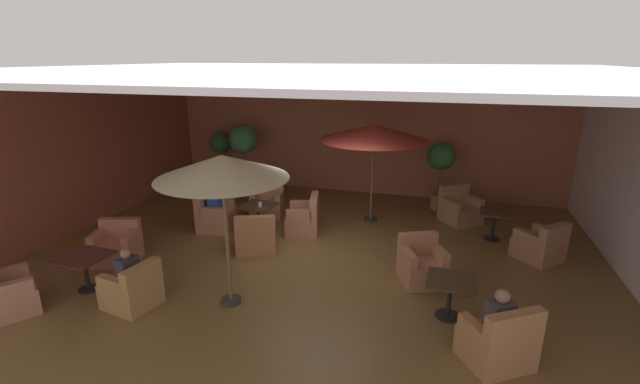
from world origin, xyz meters
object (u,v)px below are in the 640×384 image
Objects in this scene: armchair_rear_right_north at (7,294)px; armchair_mid_center_east at (422,265)px; cafe_table_mid_center at (450,288)px; patron_by_window at (215,200)px; armchair_front_left_west at (268,203)px; patron_blue_shirt at (128,268)px; cafe_table_rear_right at (84,262)px; iced_drink_cup at (260,204)px; cafe_table_front_right at (494,219)px; patio_umbrella_tall_red at (374,133)px; armchair_front_left_east at (256,237)px; potted_tree_mid_right at (441,162)px; patio_umbrella_center_beige at (222,168)px; armchair_rear_right_east at (132,289)px; armchair_front_right_east at (459,209)px; armchair_rear_right_south at (117,247)px; armchair_front_right_north at (540,245)px; potted_tree_left_corner at (243,145)px; armchair_front_left_north at (215,216)px; armchair_mid_center_north at (498,342)px; cafe_table_front_left at (258,211)px; armchair_front_left_south at (304,219)px; potted_tree_mid_left at (221,149)px; patron_with_friend at (500,314)px.

armchair_mid_center_east is at bearing 24.62° from armchair_rear_right_north.
cafe_table_mid_center is at bearing -64.86° from armchair_mid_center_east.
armchair_mid_center_east is (-0.49, 1.04, -0.18)m from cafe_table_mid_center.
armchair_rear_right_north is 1.64× the size of patron_by_window.
armchair_front_left_west is 4.64m from patron_blue_shirt.
iced_drink_cup is (1.90, 3.24, 0.17)m from cafe_table_rear_right.
patio_umbrella_tall_red is at bearing 172.43° from cafe_table_front_right.
armchair_front_left_west reaches higher than armchair_front_left_east.
cafe_table_front_right is (4.87, 2.03, 0.18)m from armchair_front_left_east.
potted_tree_mid_right is 5.83m from patron_by_window.
patron_blue_shirt is (-1.10, -2.54, 0.38)m from armchair_front_left_east.
armchair_front_left_east reaches higher than cafe_table_front_right.
armchair_mid_center_east is 0.39× the size of patio_umbrella_center_beige.
cafe_table_rear_right is 0.32× the size of patio_umbrella_center_beige.
armchair_rear_right_east reaches higher than iced_drink_cup.
armchair_rear_right_north is (-6.78, -1.84, -0.17)m from cafe_table_mid_center.
armchair_front_right_east is (4.15, 2.97, 0.01)m from armchair_front_left_east.
patron_by_window reaches higher than armchair_mid_center_east.
armchair_front_left_east is 1.07× the size of armchair_rear_right_south.
armchair_front_left_east is 5.80m from armchair_front_right_north.
potted_tree_left_corner is 6.26m from patron_blue_shirt.
potted_tree_left_corner is at bearing 166.94° from cafe_table_front_right.
armchair_mid_center_north is at bearing -28.54° from armchair_front_left_north.
armchair_rear_right_south is at bearing -171.97° from armchair_mid_center_east.
potted_tree_left_corner is at bearing 118.42° from armchair_front_left_east.
potted_tree_mid_right is at bearing 123.54° from armchair_front_right_east.
armchair_mid_center_north is 5.62m from armchair_rear_right_east.
potted_tree_left_corner is at bearing 87.75° from cafe_table_rear_right.
cafe_table_front_left is at bearing 79.22° from armchair_rear_right_east.
armchair_rear_right_south is 1.62× the size of patron_blue_shirt.
patron_by_window reaches higher than armchair_front_right_north.
armchair_front_right_north is at bearing -51.49° from potted_tree_mid_right.
armchair_front_left_south is 0.55× the size of potted_tree_mid_left.
patio_umbrella_tall_red is at bearing 40.52° from armchair_front_left_south.
potted_tree_mid_left is at bearing 115.95° from patron_by_window.
armchair_front_left_west is at bearing 139.14° from patron_with_friend.
armchair_front_left_east is 1.12× the size of armchair_front_left_south.
potted_tree_mid_right reaches higher than armchair_front_right_east.
cafe_table_mid_center is (-0.94, -3.46, 0.01)m from cafe_table_front_right.
armchair_mid_center_north is at bearing -61.00° from armchair_mid_center_east.
patio_umbrella_tall_red is 4.23m from potted_tree_left_corner.
potted_tree_mid_left reaches higher than armchair_front_left_east.
cafe_table_mid_center is 0.84× the size of armchair_rear_right_east.
armchair_rear_right_south is 7.95m from potted_tree_mid_right.
cafe_table_rear_right is (-0.73, -3.19, 0.20)m from armchair_front_left_north.
armchair_rear_right_north is at bearing -164.84° from cafe_table_mid_center.
patio_umbrella_center_beige is at bearing 20.84° from armchair_rear_right_north.
armchair_front_left_west is at bearing 84.17° from armchair_rear_right_east.
armchair_mid_center_east is at bearing -35.59° from potted_tree_mid_left.
armchair_front_right_east is 0.44× the size of patio_umbrella_tall_red.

